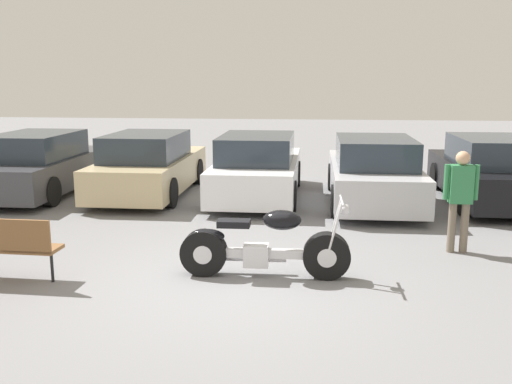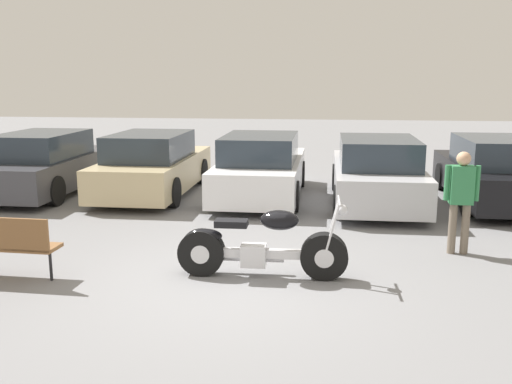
{
  "view_description": "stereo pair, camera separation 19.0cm",
  "coord_description": "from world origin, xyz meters",
  "px_view_note": "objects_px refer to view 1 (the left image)",
  "views": [
    {
      "loc": [
        1.06,
        -7.09,
        2.68
      ],
      "look_at": [
        0.12,
        1.9,
        0.85
      ],
      "focal_mm": 40.0,
      "sensor_mm": 36.0,
      "label": 1
    },
    {
      "loc": [
        1.25,
        -7.07,
        2.68
      ],
      "look_at": [
        0.12,
        1.9,
        0.85
      ],
      "focal_mm": 40.0,
      "sensor_mm": 36.0,
      "label": 2
    }
  ],
  "objects_px": {
    "motorcycle": "(263,247)",
    "person_standing": "(460,193)",
    "parked_car_champagne": "(149,166)",
    "park_bench": "(3,242)",
    "parked_car_white": "(258,168)",
    "parked_car_silver": "(373,173)",
    "parked_car_dark_grey": "(41,165)",
    "parked_car_black": "(490,172)"
  },
  "relations": [
    {
      "from": "parked_car_dark_grey",
      "to": "park_bench",
      "type": "bearing_deg",
      "value": -68.36
    },
    {
      "from": "parked_car_champagne",
      "to": "motorcycle",
      "type": "bearing_deg",
      "value": -59.45
    },
    {
      "from": "parked_car_dark_grey",
      "to": "parked_car_black",
      "type": "relative_size",
      "value": 1.0
    },
    {
      "from": "parked_car_black",
      "to": "motorcycle",
      "type": "bearing_deg",
      "value": -130.38
    },
    {
      "from": "parked_car_dark_grey",
      "to": "parked_car_black",
      "type": "distance_m",
      "value": 10.1
    },
    {
      "from": "parked_car_silver",
      "to": "person_standing",
      "type": "height_order",
      "value": "person_standing"
    },
    {
      "from": "motorcycle",
      "to": "park_bench",
      "type": "relative_size",
      "value": 1.58
    },
    {
      "from": "person_standing",
      "to": "parked_car_dark_grey",
      "type": "bearing_deg",
      "value": 156.55
    },
    {
      "from": "parked_car_dark_grey",
      "to": "person_standing",
      "type": "distance_m",
      "value": 9.32
    },
    {
      "from": "parked_car_white",
      "to": "parked_car_silver",
      "type": "height_order",
      "value": "same"
    },
    {
      "from": "parked_car_dark_grey",
      "to": "parked_car_white",
      "type": "height_order",
      "value": "same"
    },
    {
      "from": "parked_car_silver",
      "to": "parked_car_black",
      "type": "bearing_deg",
      "value": 8.89
    },
    {
      "from": "parked_car_champagne",
      "to": "person_standing",
      "type": "bearing_deg",
      "value": -32.66
    },
    {
      "from": "motorcycle",
      "to": "parked_car_black",
      "type": "bearing_deg",
      "value": 49.62
    },
    {
      "from": "park_bench",
      "to": "person_standing",
      "type": "distance_m",
      "value": 6.61
    },
    {
      "from": "parked_car_dark_grey",
      "to": "parked_car_champagne",
      "type": "height_order",
      "value": "same"
    },
    {
      "from": "motorcycle",
      "to": "person_standing",
      "type": "relative_size",
      "value": 1.46
    },
    {
      "from": "parked_car_champagne",
      "to": "parked_car_black",
      "type": "height_order",
      "value": "same"
    },
    {
      "from": "parked_car_champagne",
      "to": "parked_car_white",
      "type": "height_order",
      "value": "same"
    },
    {
      "from": "parked_car_white",
      "to": "park_bench",
      "type": "bearing_deg",
      "value": -115.9
    },
    {
      "from": "person_standing",
      "to": "park_bench",
      "type": "bearing_deg",
      "value": -162.54
    },
    {
      "from": "parked_car_silver",
      "to": "park_bench",
      "type": "height_order",
      "value": "parked_car_silver"
    },
    {
      "from": "motorcycle",
      "to": "parked_car_black",
      "type": "distance_m",
      "value": 6.88
    },
    {
      "from": "motorcycle",
      "to": "parked_car_dark_grey",
      "type": "height_order",
      "value": "parked_car_dark_grey"
    },
    {
      "from": "parked_car_silver",
      "to": "parked_car_black",
      "type": "height_order",
      "value": "same"
    },
    {
      "from": "motorcycle",
      "to": "park_bench",
      "type": "distance_m",
      "value": 3.43
    },
    {
      "from": "parked_car_champagne",
      "to": "parked_car_black",
      "type": "bearing_deg",
      "value": -0.37
    },
    {
      "from": "parked_car_champagne",
      "to": "parked_car_white",
      "type": "bearing_deg",
      "value": -2.01
    },
    {
      "from": "motorcycle",
      "to": "person_standing",
      "type": "bearing_deg",
      "value": 26.13
    },
    {
      "from": "parked_car_champagne",
      "to": "person_standing",
      "type": "height_order",
      "value": "person_standing"
    },
    {
      "from": "parked_car_champagne",
      "to": "parked_car_silver",
      "type": "bearing_deg",
      "value": -5.03
    },
    {
      "from": "parked_car_champagne",
      "to": "person_standing",
      "type": "relative_size",
      "value": 2.8
    },
    {
      "from": "parked_car_champagne",
      "to": "park_bench",
      "type": "relative_size",
      "value": 3.04
    },
    {
      "from": "park_bench",
      "to": "person_standing",
      "type": "bearing_deg",
      "value": 17.46
    },
    {
      "from": "park_bench",
      "to": "parked_car_champagne",
      "type": "bearing_deg",
      "value": 87.37
    },
    {
      "from": "motorcycle",
      "to": "parked_car_silver",
      "type": "height_order",
      "value": "parked_car_silver"
    },
    {
      "from": "motorcycle",
      "to": "parked_car_champagne",
      "type": "height_order",
      "value": "parked_car_champagne"
    },
    {
      "from": "parked_car_dark_grey",
      "to": "park_bench",
      "type": "distance_m",
      "value": 6.12
    },
    {
      "from": "parked_car_silver",
      "to": "parked_car_black",
      "type": "xyz_separation_m",
      "value": [
        2.52,
        0.39,
        0.0
      ]
    },
    {
      "from": "park_bench",
      "to": "person_standing",
      "type": "xyz_separation_m",
      "value": [
        6.29,
        1.98,
        0.39
      ]
    },
    {
      "from": "motorcycle",
      "to": "parked_car_white",
      "type": "bearing_deg",
      "value": 96.54
    },
    {
      "from": "person_standing",
      "to": "parked_car_black",
      "type": "bearing_deg",
      "value": 67.88
    }
  ]
}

